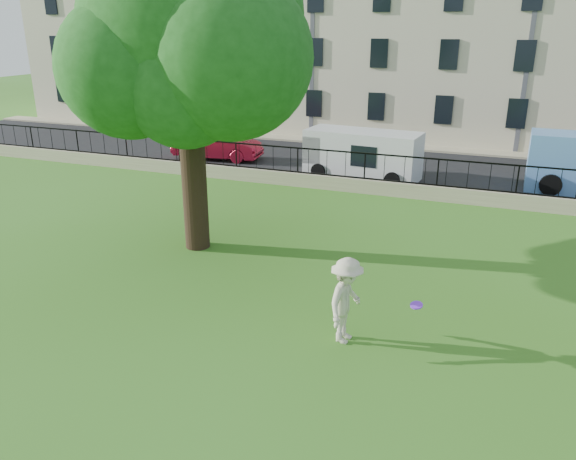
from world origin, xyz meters
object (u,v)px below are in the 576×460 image
at_px(man, 346,301).
at_px(frisbee, 416,305).
at_px(white_van, 363,155).
at_px(tree, 183,32).
at_px(red_sedan, 217,145).

height_order(man, frisbee, man).
bearing_deg(white_van, man, -71.70).
relative_size(man, white_van, 0.39).
relative_size(tree, red_sedan, 2.10).
bearing_deg(red_sedan, frisbee, -146.33).
distance_m(tree, man, 9.12).
xyz_separation_m(man, frisbee, (1.51, 0.11, 0.12)).
relative_size(frisbee, red_sedan, 0.06).
height_order(tree, man, tree).
relative_size(tree, man, 4.92).
bearing_deg(red_sedan, white_van, -103.59).
distance_m(man, frisbee, 1.52).
bearing_deg(red_sedan, man, -150.03).
relative_size(man, red_sedan, 0.43).
xyz_separation_m(red_sedan, white_van, (8.09, -1.00, 0.32)).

